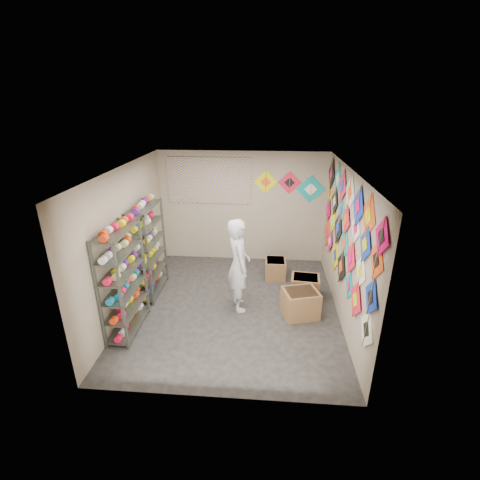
# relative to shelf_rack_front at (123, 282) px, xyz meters

# --- Properties ---
(ground) EXTENTS (4.50, 4.50, 0.00)m
(ground) POSITION_rel_shelf_rack_front_xyz_m (1.78, 0.85, -0.95)
(ground) COLOR #262421
(room_walls) EXTENTS (4.50, 4.50, 4.50)m
(room_walls) POSITION_rel_shelf_rack_front_xyz_m (1.78, 0.85, 0.69)
(room_walls) COLOR tan
(room_walls) RESTS_ON ground
(shelf_rack_front) EXTENTS (0.40, 1.10, 1.90)m
(shelf_rack_front) POSITION_rel_shelf_rack_front_xyz_m (0.00, 0.00, 0.00)
(shelf_rack_front) COLOR #4C5147
(shelf_rack_front) RESTS_ON ground
(shelf_rack_back) EXTENTS (0.40, 1.10, 1.90)m
(shelf_rack_back) POSITION_rel_shelf_rack_front_xyz_m (0.00, 1.30, 0.00)
(shelf_rack_back) COLOR #4C5147
(shelf_rack_back) RESTS_ON ground
(string_spools) EXTENTS (0.12, 2.36, 0.12)m
(string_spools) POSITION_rel_shelf_rack_front_xyz_m (-0.00, 0.65, 0.10)
(string_spools) COLOR #FB143F
(string_spools) RESTS_ON ground
(kite_wall_display) EXTENTS (0.06, 4.29, 2.11)m
(kite_wall_display) POSITION_rel_shelf_rack_front_xyz_m (3.76, 0.93, 0.71)
(kite_wall_display) COLOR white
(kite_wall_display) RESTS_ON room_walls
(back_wall_kites) EXTENTS (1.67, 0.02, 0.77)m
(back_wall_kites) POSITION_rel_shelf_rack_front_xyz_m (2.93, 3.09, 0.98)
(back_wall_kites) COLOR #EBEC08
(back_wall_kites) RESTS_ON room_walls
(poster) EXTENTS (2.00, 0.01, 1.10)m
(poster) POSITION_rel_shelf_rack_front_xyz_m (0.98, 3.08, 1.05)
(poster) COLOR #6A4FAD
(poster) RESTS_ON room_walls
(shopkeeper) EXTENTS (0.92, 0.82, 1.82)m
(shopkeeper) POSITION_rel_shelf_rack_front_xyz_m (1.88, 0.86, -0.04)
(shopkeeper) COLOR silver
(shopkeeper) RESTS_ON ground
(carton_a) EXTENTS (0.74, 0.67, 0.52)m
(carton_a) POSITION_rel_shelf_rack_front_xyz_m (3.05, 0.66, -0.69)
(carton_a) COLOR brown
(carton_a) RESTS_ON ground
(carton_b) EXTENTS (0.61, 0.51, 0.46)m
(carton_b) POSITION_rel_shelf_rack_front_xyz_m (3.20, 1.34, -0.72)
(carton_b) COLOR brown
(carton_b) RESTS_ON ground
(carton_c) EXTENTS (0.47, 0.51, 0.44)m
(carton_c) POSITION_rel_shelf_rack_front_xyz_m (2.60, 2.14, -0.73)
(carton_c) COLOR brown
(carton_c) RESTS_ON ground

